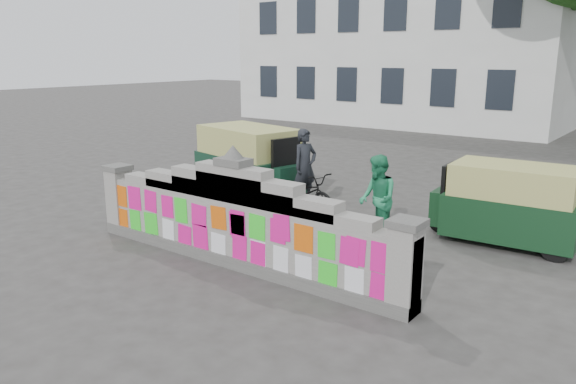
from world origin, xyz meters
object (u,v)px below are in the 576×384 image
object	(u,v)px
rickshaw_right	(508,203)
rickshaw_left	(251,162)
cyclist_bike	(305,193)
pedestrian	(377,199)
cyclist_rider	(305,178)

from	to	relation	value
rickshaw_right	rickshaw_left	bearing A→B (deg)	-1.47
cyclist_bike	pedestrian	distance (m)	2.26
cyclist_rider	pedestrian	world-z (taller)	pedestrian
rickshaw_left	cyclist_bike	bearing A→B (deg)	0.80
pedestrian	rickshaw_left	bearing A→B (deg)	-149.63
cyclist_rider	pedestrian	distance (m)	2.23
cyclist_bike	rickshaw_right	distance (m)	4.15
pedestrian	rickshaw_right	world-z (taller)	pedestrian
cyclist_bike	cyclist_rider	distance (m)	0.33
cyclist_rider	rickshaw_left	world-z (taller)	rickshaw_left
rickshaw_left	rickshaw_right	xyz separation A→B (m)	(5.97, 0.23, -0.13)
pedestrian	rickshaw_right	xyz separation A→B (m)	(1.97, 1.31, -0.05)
cyclist_rider	rickshaw_left	xyz separation A→B (m)	(-1.87, 0.40, 0.08)
cyclist_bike	rickshaw_left	world-z (taller)	rickshaw_left
cyclist_bike	pedestrian	world-z (taller)	pedestrian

